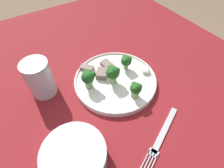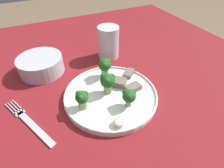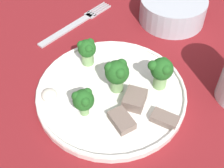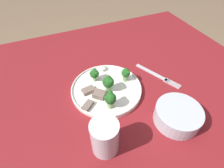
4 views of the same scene
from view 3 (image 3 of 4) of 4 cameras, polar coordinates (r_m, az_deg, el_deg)
table at (r=0.65m, az=6.09°, el=-3.56°), size 1.25×1.17×0.73m
dinner_plate at (r=0.55m, az=-0.14°, el=-1.64°), size 0.26×0.26×0.02m
fork at (r=0.71m, az=-6.70°, el=10.83°), size 0.10×0.19×0.00m
cream_bowl at (r=0.71m, az=11.00°, el=13.19°), size 0.14×0.14×0.05m
broccoli_floret_near_rim_left at (r=0.57m, az=-4.58°, el=6.23°), size 0.03×0.03×0.05m
broccoli_floret_center_left at (r=0.53m, az=8.61°, el=2.34°), size 0.04×0.04×0.06m
broccoli_floret_back_left at (r=0.52m, az=0.93°, el=1.99°), size 0.04×0.04×0.06m
broccoli_floret_front_left at (r=0.49m, az=-5.26°, el=-2.95°), size 0.04×0.03×0.05m
meat_slice_front_slice at (r=0.50m, az=1.78°, el=-6.66°), size 0.05×0.03×0.01m
meat_slice_middle_slice at (r=0.51m, az=9.62°, el=-6.31°), size 0.05×0.05×0.01m
meat_slice_rear_slice at (r=0.52m, az=4.17°, el=-2.81°), size 0.05×0.05×0.02m
sauce_dollop at (r=0.54m, az=-11.38°, el=-2.04°), size 0.03×0.03×0.02m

